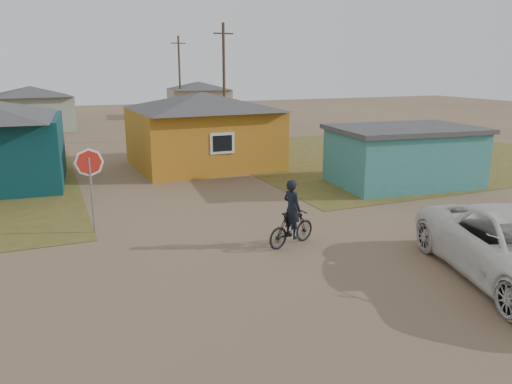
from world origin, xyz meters
TOP-DOWN VIEW (x-y plane):
  - ground at (0.00, 0.00)m, footprint 120.00×120.00m
  - grass_ne at (14.00, 13.00)m, footprint 20.00×18.00m
  - house_yellow at (2.50, 14.00)m, footprint 7.72×6.76m
  - shed_turquoise at (9.50, 6.50)m, footprint 6.71×4.93m
  - house_pale_west at (-6.00, 34.00)m, footprint 7.04×6.15m
  - house_beige_east at (10.00, 40.00)m, footprint 6.95×6.05m
  - utility_pole_near at (6.50, 22.00)m, footprint 1.40×0.20m
  - utility_pole_far at (7.50, 38.00)m, footprint 1.40×0.20m
  - stop_sign at (-3.98, 4.85)m, footprint 0.84×0.38m
  - cyclist at (1.32, 1.35)m, footprint 1.85×1.02m

SIDE VIEW (x-z plane):
  - ground at x=0.00m, z-range 0.00..0.00m
  - grass_ne at x=14.00m, z-range 0.00..0.01m
  - cyclist at x=1.32m, z-range -0.27..1.74m
  - shed_turquoise at x=9.50m, z-range 0.01..2.61m
  - house_pale_west at x=-6.00m, z-range 0.06..3.66m
  - house_beige_east at x=10.00m, z-range 0.06..3.66m
  - stop_sign at x=-3.98m, z-range 0.62..3.36m
  - house_yellow at x=2.50m, z-range 0.05..3.95m
  - utility_pole_near at x=6.50m, z-range 0.14..8.14m
  - utility_pole_far at x=7.50m, z-range 0.14..8.14m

